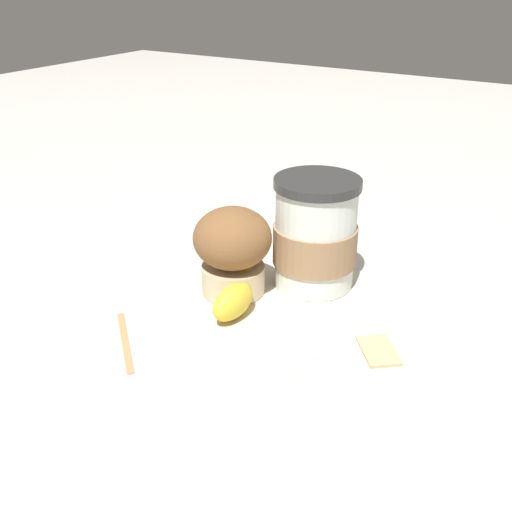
% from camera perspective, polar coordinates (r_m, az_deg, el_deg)
% --- Properties ---
extents(ground_plane, '(3.00, 3.00, 0.00)m').
position_cam_1_polar(ground_plane, '(0.69, 0.00, -3.59)').
color(ground_plane, beige).
extents(paper_napkin, '(0.27, 0.27, 0.00)m').
position_cam_1_polar(paper_napkin, '(0.69, 0.00, -3.53)').
color(paper_napkin, beige).
rests_on(paper_napkin, ground_plane).
extents(coffee_cup, '(0.10, 0.10, 0.13)m').
position_cam_1_polar(coffee_cup, '(0.68, 5.66, 1.96)').
color(coffee_cup, silver).
rests_on(coffee_cup, paper_napkin).
extents(muffin, '(0.09, 0.09, 0.10)m').
position_cam_1_polar(muffin, '(0.66, -2.24, 0.76)').
color(muffin, beige).
rests_on(muffin, paper_napkin).
extents(banana, '(0.16, 0.11, 0.04)m').
position_cam_1_polar(banana, '(0.68, -1.69, -1.83)').
color(banana, yellow).
rests_on(banana, paper_napkin).
extents(sugar_packet, '(0.06, 0.06, 0.01)m').
position_cam_1_polar(sugar_packet, '(0.60, 11.62, -8.70)').
color(sugar_packet, '#E0B27F').
rests_on(sugar_packet, ground_plane).
extents(wooden_stirrer, '(0.08, 0.09, 0.00)m').
position_cam_1_polar(wooden_stirrer, '(0.62, -12.36, -7.92)').
color(wooden_stirrer, tan).
rests_on(wooden_stirrer, ground_plane).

